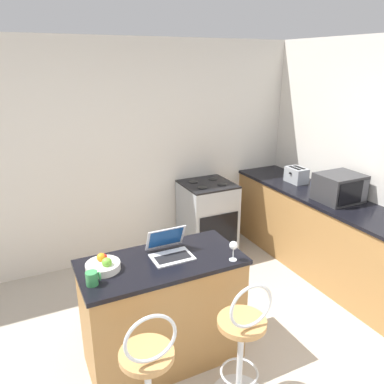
{
  "coord_description": "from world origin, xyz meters",
  "views": [
    {
      "loc": [
        -1.15,
        -1.56,
        2.35
      ],
      "look_at": [
        0.49,
        1.83,
        1.02
      ],
      "focal_mm": 35.0,
      "sensor_mm": 36.0,
      "label": 1
    }
  ],
  "objects_px": {
    "mug_blue": "(314,186)",
    "mug_green": "(92,278)",
    "bar_stool_far": "(242,346)",
    "wine_glass_tall": "(233,246)",
    "fruit_bowl": "(103,265)",
    "laptop": "(169,248)",
    "stove_range": "(207,218)",
    "microwave": "(339,188)",
    "bar_stool_near": "(149,381)",
    "toaster": "(296,175)"
  },
  "relations": [
    {
      "from": "laptop",
      "to": "mug_green",
      "type": "height_order",
      "value": "laptop"
    },
    {
      "from": "laptop",
      "to": "mug_blue",
      "type": "xyz_separation_m",
      "value": [
        2.12,
        0.7,
        -0.01
      ]
    },
    {
      "from": "laptop",
      "to": "stove_range",
      "type": "height_order",
      "value": "laptop"
    },
    {
      "from": "microwave",
      "to": "wine_glass_tall",
      "type": "height_order",
      "value": "microwave"
    },
    {
      "from": "microwave",
      "to": "stove_range",
      "type": "bearing_deg",
      "value": 130.99
    },
    {
      "from": "laptop",
      "to": "fruit_bowl",
      "type": "distance_m",
      "value": 0.51
    },
    {
      "from": "fruit_bowl",
      "to": "mug_blue",
      "type": "height_order",
      "value": "fruit_bowl"
    },
    {
      "from": "bar_stool_far",
      "to": "mug_green",
      "type": "distance_m",
      "value": 1.13
    },
    {
      "from": "stove_range",
      "to": "wine_glass_tall",
      "type": "relative_size",
      "value": 5.95
    },
    {
      "from": "laptop",
      "to": "fruit_bowl",
      "type": "xyz_separation_m",
      "value": [
        -0.51,
        0.0,
        -0.02
      ]
    },
    {
      "from": "wine_glass_tall",
      "to": "bar_stool_far",
      "type": "bearing_deg",
      "value": -110.69
    },
    {
      "from": "laptop",
      "to": "microwave",
      "type": "distance_m",
      "value": 2.12
    },
    {
      "from": "laptop",
      "to": "toaster",
      "type": "xyz_separation_m",
      "value": [
        2.11,
        1.01,
        0.04
      ]
    },
    {
      "from": "bar_stool_near",
      "to": "bar_stool_far",
      "type": "xyz_separation_m",
      "value": [
        0.68,
        0.0,
        0.0
      ]
    },
    {
      "from": "bar_stool_near",
      "to": "fruit_bowl",
      "type": "distance_m",
      "value": 0.83
    },
    {
      "from": "toaster",
      "to": "laptop",
      "type": "bearing_deg",
      "value": -154.47
    },
    {
      "from": "mug_blue",
      "to": "mug_green",
      "type": "height_order",
      "value": "mug_green"
    },
    {
      "from": "microwave",
      "to": "bar_stool_near",
      "type": "bearing_deg",
      "value": -158.62
    },
    {
      "from": "stove_range",
      "to": "wine_glass_tall",
      "type": "bearing_deg",
      "value": -112.2
    },
    {
      "from": "fruit_bowl",
      "to": "mug_green",
      "type": "height_order",
      "value": "fruit_bowl"
    },
    {
      "from": "microwave",
      "to": "fruit_bowl",
      "type": "bearing_deg",
      "value": -173.26
    },
    {
      "from": "wine_glass_tall",
      "to": "mug_green",
      "type": "xyz_separation_m",
      "value": [
        -1.02,
        0.13,
        -0.07
      ]
    },
    {
      "from": "bar_stool_far",
      "to": "wine_glass_tall",
      "type": "distance_m",
      "value": 0.69
    },
    {
      "from": "toaster",
      "to": "mug_blue",
      "type": "xyz_separation_m",
      "value": [
        0.0,
        -0.31,
        -0.05
      ]
    },
    {
      "from": "bar_stool_far",
      "to": "mug_green",
      "type": "relative_size",
      "value": 10.25
    },
    {
      "from": "stove_range",
      "to": "wine_glass_tall",
      "type": "xyz_separation_m",
      "value": [
        -0.71,
        -1.73,
        0.58
      ]
    },
    {
      "from": "laptop",
      "to": "fruit_bowl",
      "type": "relative_size",
      "value": 1.25
    },
    {
      "from": "bar_stool_near",
      "to": "stove_range",
      "type": "distance_m",
      "value": 2.62
    },
    {
      "from": "bar_stool_near",
      "to": "mug_blue",
      "type": "xyz_separation_m",
      "value": [
        2.54,
        1.37,
        0.49
      ]
    },
    {
      "from": "bar_stool_far",
      "to": "mug_blue",
      "type": "relative_size",
      "value": 9.96
    },
    {
      "from": "toaster",
      "to": "wine_glass_tall",
      "type": "xyz_separation_m",
      "value": [
        -1.71,
        -1.3,
        0.02
      ]
    },
    {
      "from": "mug_green",
      "to": "microwave",
      "type": "bearing_deg",
      "value": 9.75
    },
    {
      "from": "microwave",
      "to": "mug_green",
      "type": "height_order",
      "value": "microwave"
    },
    {
      "from": "mug_blue",
      "to": "toaster",
      "type": "bearing_deg",
      "value": 90.45
    },
    {
      "from": "toaster",
      "to": "bar_stool_near",
      "type": "bearing_deg",
      "value": -146.44
    },
    {
      "from": "bar_stool_near",
      "to": "microwave",
      "type": "relative_size",
      "value": 2.24
    },
    {
      "from": "bar_stool_near",
      "to": "mug_blue",
      "type": "height_order",
      "value": "bar_stool_near"
    },
    {
      "from": "fruit_bowl",
      "to": "laptop",
      "type": "bearing_deg",
      "value": -0.21
    },
    {
      "from": "bar_stool_near",
      "to": "toaster",
      "type": "distance_m",
      "value": 3.1
    },
    {
      "from": "stove_range",
      "to": "fruit_bowl",
      "type": "relative_size",
      "value": 3.74
    },
    {
      "from": "toaster",
      "to": "stove_range",
      "type": "xyz_separation_m",
      "value": [
        -1.01,
        0.43,
        -0.55
      ]
    },
    {
      "from": "bar_stool_near",
      "to": "bar_stool_far",
      "type": "height_order",
      "value": "same"
    },
    {
      "from": "stove_range",
      "to": "fruit_bowl",
      "type": "height_order",
      "value": "fruit_bowl"
    },
    {
      "from": "bar_stool_far",
      "to": "fruit_bowl",
      "type": "bearing_deg",
      "value": 138.56
    },
    {
      "from": "mug_blue",
      "to": "mug_green",
      "type": "xyz_separation_m",
      "value": [
        -2.74,
        -0.85,
        0.0
      ]
    },
    {
      "from": "fruit_bowl",
      "to": "wine_glass_tall",
      "type": "relative_size",
      "value": 1.59
    },
    {
      "from": "microwave",
      "to": "laptop",
      "type": "bearing_deg",
      "value": -171.57
    },
    {
      "from": "bar_stool_near",
      "to": "wine_glass_tall",
      "type": "distance_m",
      "value": 1.07
    },
    {
      "from": "bar_stool_near",
      "to": "microwave",
      "type": "bearing_deg",
      "value": 21.38
    },
    {
      "from": "stove_range",
      "to": "bar_stool_near",
      "type": "bearing_deg",
      "value": -125.92
    }
  ]
}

